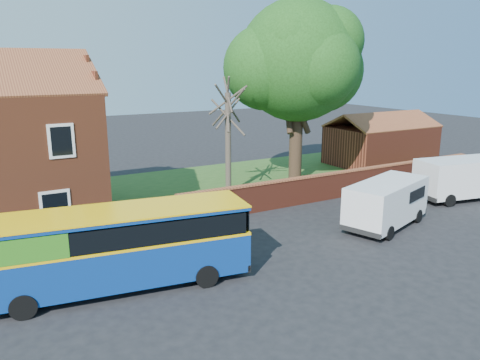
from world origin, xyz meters
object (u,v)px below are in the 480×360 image
bus (106,246)px  van_near (387,202)px  van_far (463,177)px  large_tree (297,65)px

bus → van_near: bearing=8.0°
van_far → large_tree: (-6.25, 8.25, 6.43)m
bus → van_far: bearing=11.5°
van_near → large_tree: bearing=63.7°
bus → van_far: 21.28m
large_tree → van_near: bearing=-98.0°
bus → van_near: bus is taller
van_far → large_tree: size_ratio=0.49×
van_near → van_far: size_ratio=0.95×
van_far → bus: bearing=-165.7°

